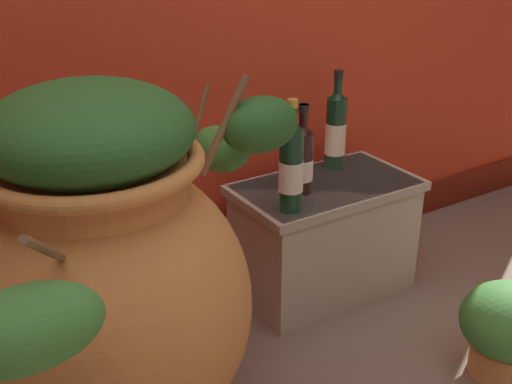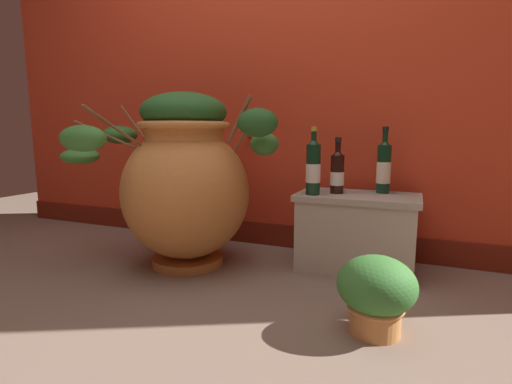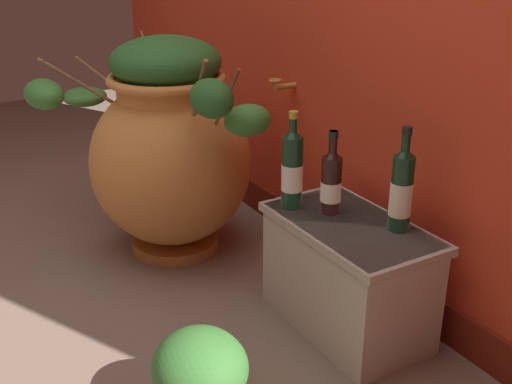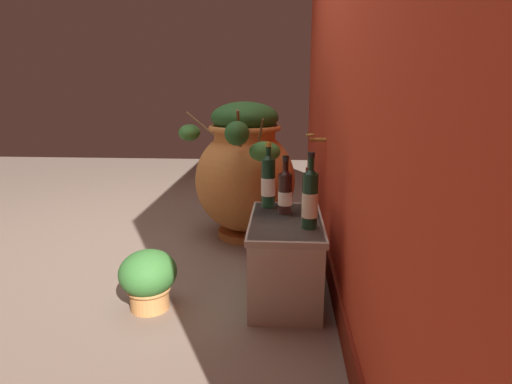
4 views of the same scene
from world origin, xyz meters
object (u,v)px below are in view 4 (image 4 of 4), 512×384
terracotta_urn (245,170)px  potted_shrub (148,278)px  wine_bottle_middle (285,190)px  wine_bottle_left (268,180)px  wine_bottle_right (310,198)px

terracotta_urn → potted_shrub: 1.14m
potted_shrub → wine_bottle_middle: bearing=113.1°
wine_bottle_left → potted_shrub: size_ratio=1.21×
wine_bottle_middle → wine_bottle_right: size_ratio=0.84×
wine_bottle_left → wine_bottle_right: 0.39m
terracotta_urn → wine_bottle_middle: (0.76, 0.28, 0.05)m
terracotta_urn → wine_bottle_left: terracotta_urn is taller
terracotta_urn → wine_bottle_middle: terracotta_urn is taller
terracotta_urn → wine_bottle_left: (0.66, 0.19, 0.08)m
wine_bottle_right → potted_shrub: bearing=-86.2°
wine_bottle_right → wine_bottle_middle: bearing=-153.6°
wine_bottle_middle → potted_shrub: (0.27, -0.64, -0.37)m
wine_bottle_left → wine_bottle_right: bearing=31.3°
wine_bottle_left → wine_bottle_right: same height
wine_bottle_left → wine_bottle_right: size_ratio=1.00×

